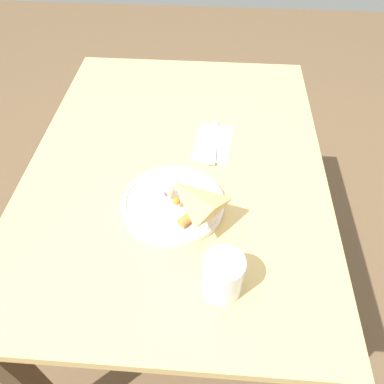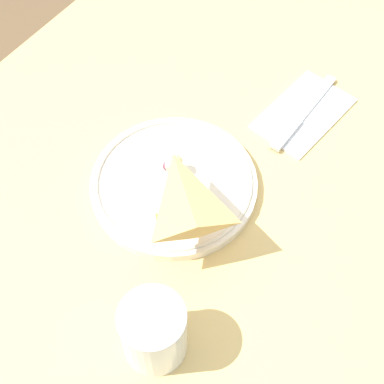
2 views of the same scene
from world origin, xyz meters
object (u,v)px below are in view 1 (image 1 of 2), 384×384
(dining_table, at_px, (178,188))
(napkin_folded, at_px, (214,143))
(milk_glass, at_px, (223,276))
(plate_pizza, at_px, (174,203))
(butter_knife, at_px, (213,144))

(dining_table, relative_size, napkin_folded, 6.11)
(milk_glass, distance_m, napkin_folded, 0.46)
(plate_pizza, relative_size, milk_glass, 2.52)
(plate_pizza, xyz_separation_m, napkin_folded, (0.25, -0.09, -0.01))
(milk_glass, relative_size, butter_knife, 0.51)
(plate_pizza, bearing_deg, napkin_folded, -20.28)
(dining_table, bearing_deg, plate_pizza, -176.64)
(milk_glass, relative_size, napkin_folded, 0.56)
(dining_table, height_order, napkin_folded, napkin_folded)
(plate_pizza, bearing_deg, dining_table, 3.36)
(butter_knife, bearing_deg, dining_table, 126.31)
(dining_table, relative_size, milk_glass, 10.84)
(plate_pizza, relative_size, butter_knife, 1.29)
(napkin_folded, height_order, butter_knife, butter_knife)
(plate_pizza, xyz_separation_m, milk_glass, (-0.21, -0.12, 0.03))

